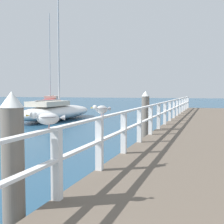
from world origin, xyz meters
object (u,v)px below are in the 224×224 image
Objects in this scene: seagull_foreground at (47,118)px; seagull_background at (102,109)px; dock_piling_far at (145,116)px; boat_0 at (56,112)px; boat_1 at (51,102)px; dock_piling_near at (13,165)px.

seagull_background is (0.00, 2.00, 0.00)m from seagull_foreground.
boat_0 is at bearing 137.06° from dock_piling_far.
boat_1 is at bearing 126.08° from dock_piling_far.
dock_piling_near is 16.41m from boat_0.
dock_piling_near is at bearing 105.93° from seagull_background.
seagull_foreground is 0.98× the size of seagull_background.
dock_piling_far is at bearing 90.00° from dock_piling_near.
boat_1 is (-15.99, 27.26, -0.97)m from seagull_background.
seagull_background is at bearing -56.99° from boat_0.
boat_1 reaches higher than seagull_foreground.
boat_1 is at bearing -33.95° from seagull_background.
seagull_background is at bearing -86.31° from dock_piling_far.
boat_1 is (-15.62, 29.46, -0.39)m from dock_piling_near.
seagull_background is at bearing -28.54° from seagull_foreground.
seagull_background is 14.69m from boat_0.
boat_0 is at bearing 116.07° from dock_piling_near.
dock_piling_far is at bearing -41.09° from boat_0.
dock_piling_near is 4.20× the size of seagull_foreground.
boat_0 is at bearing 100.36° from boat_1.
boat_1 is (-8.41, 14.73, 0.03)m from boat_0.
boat_1 is (-15.62, 21.43, -0.39)m from dock_piling_far.
seagull_background is (0.38, 2.20, 0.58)m from dock_piling_near.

